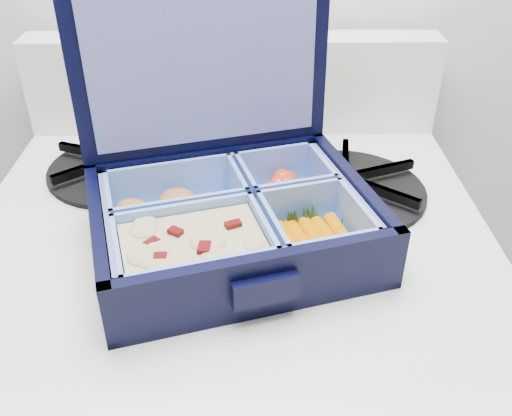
{
  "coord_description": "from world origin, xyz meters",
  "views": [
    {
      "loc": [
        0.31,
        1.23,
        1.14
      ],
      "look_at": [
        0.32,
        1.69,
        0.84
      ],
      "focal_mm": 40.0,
      "sensor_mm": 36.0,
      "label": 1
    }
  ],
  "objects": [
    {
      "name": "burner_grate",
      "position": [
        0.42,
        1.78,
        0.82
      ],
      "size": [
        0.24,
        0.24,
        0.03
      ],
      "primitive_type": "cylinder",
      "rotation": [
        0.0,
        0.0,
        0.38
      ],
      "color": "black",
      "rests_on": "stove"
    },
    {
      "name": "burner_grate_rear",
      "position": [
        0.16,
        1.83,
        0.81
      ],
      "size": [
        0.23,
        0.23,
        0.02
      ],
      "primitive_type": "cylinder",
      "rotation": [
        0.0,
        0.0,
        -0.37
      ],
      "color": "black",
      "rests_on": "stove"
    },
    {
      "name": "bento_box",
      "position": [
        0.29,
        1.68,
        0.83
      ],
      "size": [
        0.3,
        0.26,
        0.06
      ],
      "primitive_type": null,
      "rotation": [
        0.0,
        0.0,
        0.28
      ],
      "color": "black",
      "rests_on": "stove"
    },
    {
      "name": "fork",
      "position": [
        0.35,
        1.81,
        0.81
      ],
      "size": [
        0.11,
        0.16,
        0.01
      ],
      "primitive_type": null,
      "rotation": [
        0.0,
        0.0,
        -0.54
      ],
      "color": "silver",
      "rests_on": "stove"
    }
  ]
}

